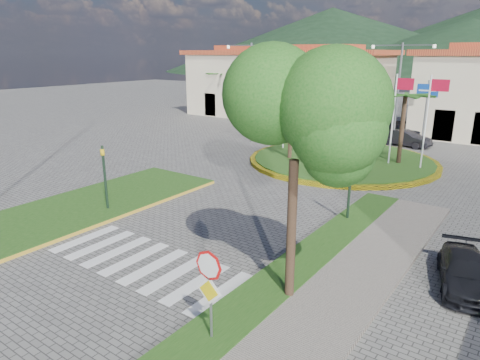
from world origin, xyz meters
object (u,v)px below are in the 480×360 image
Objects in this scene: stop_sign at (209,282)px; car_dark_a at (405,128)px; car_side_right at (465,272)px; car_dark_b at (406,138)px; white_van at (311,123)px; deciduous_tree at (295,132)px; roundabout_island at (342,160)px.

stop_sign is 0.66× the size of car_dark_a.
stop_sign is at bearing -139.65° from car_side_right.
car_dark_a is at bearing 24.97° from car_dark_b.
white_van is at bearing 112.48° from stop_sign.
white_van is 10.26m from car_dark_b.
stop_sign is 28.21m from car_dark_b.
car_dark_a is (-4.22, 32.64, -1.11)m from stop_sign.
car_dark_a reaches higher than car_side_right.
deciduous_tree is 30.33m from car_dark_a.
deciduous_tree reaches higher than car_dark_a.
car_dark_b is (-2.90, 28.04, -1.15)m from stop_sign.
white_van is at bearing 126.06° from roundabout_island.
deciduous_tree reaches higher than roundabout_island.
white_van is 1.09× the size of car_side_right.
car_dark_b is (1.32, -4.60, -0.04)m from car_dark_a.
deciduous_tree reaches higher than car_dark_b.
stop_sign reaches higher than white_van.
car_dark_b is (9.86, -2.81, 0.09)m from white_van.
car_dark_b reaches higher than car_side_right.
white_van is (-7.87, 10.81, 0.38)m from roundabout_island.
white_van reaches higher than car_side_right.
car_dark_b is at bearing -142.13° from car_dark_a.
car_dark_a is at bearing 94.36° from car_side_right.
roundabout_island is 3.25× the size of car_dark_b.
deciduous_tree is (5.50, -17.00, 5.00)m from roundabout_island.
roundabout_island is 3.49× the size of car_side_right.
car_side_right is at bearing -53.44° from roundabout_island.
stop_sign reaches higher than car_side_right.
stop_sign is at bearing -165.15° from car_dark_b.
white_van is 0.99× the size of car_dark_a.
roundabout_island reaches higher than car_dark_b.
stop_sign is 4.59m from deciduous_tree.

